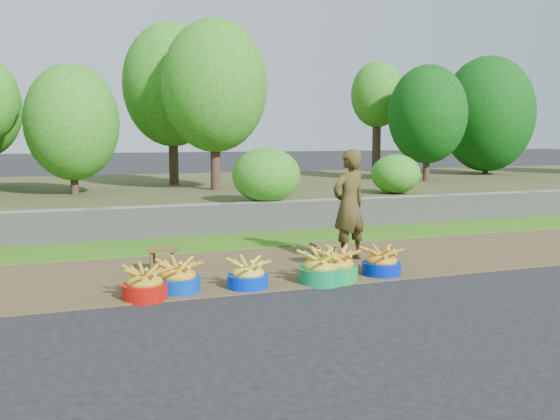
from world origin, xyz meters
name	(u,v)px	position (x,y,z in m)	size (l,w,h in m)	color
ground_plane	(328,287)	(0.00, 0.00, 0.00)	(120.00, 120.00, 0.00)	black
dirt_shoulder	(289,265)	(0.00, 1.25, 0.01)	(80.00, 2.50, 0.02)	#503F26
grass_verge	(244,241)	(0.00, 3.25, 0.02)	(80.00, 1.50, 0.04)	#357114
retaining_wall	(229,219)	(0.00, 4.10, 0.28)	(80.00, 0.35, 0.55)	gray
earth_bank	(175,196)	(0.00, 9.00, 0.25)	(80.00, 10.00, 0.50)	#424423
vegetation	(84,92)	(-2.11, 8.23, 2.68)	(35.49, 8.45, 4.51)	#3B281E
basin_a	(145,285)	(-2.05, 0.18, 0.16)	(0.48, 0.48, 0.36)	#A40E07
basin_b	(178,278)	(-1.67, 0.35, 0.17)	(0.50, 0.50, 0.37)	#0335A9
basin_c	(248,276)	(-0.90, 0.23, 0.16)	(0.47, 0.47, 0.35)	#0027D7
basin_d	(321,269)	(-0.02, 0.18, 0.18)	(0.52, 0.52, 0.39)	#0A7D41
basin_e	(336,267)	(0.21, 0.24, 0.18)	(0.53, 0.53, 0.39)	#0C9734
basin_f	(381,263)	(0.86, 0.29, 0.16)	(0.48, 0.48, 0.36)	#001CC0
stool_left	(163,253)	(-1.64, 1.41, 0.26)	(0.41, 0.36, 0.30)	brown
stool_right	(324,247)	(0.45, 1.11, 0.25)	(0.32, 0.25, 0.29)	brown
vendor_woman	(349,205)	(0.89, 1.25, 0.78)	(0.56, 0.36, 1.52)	black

